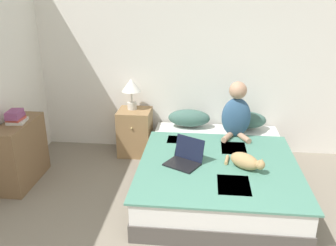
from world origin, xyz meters
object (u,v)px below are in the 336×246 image
at_px(pillow_near, 189,118).
at_px(book_stack_top, 16,117).
at_px(pillow_far, 245,120).
at_px(person_sitting, 236,113).
at_px(laptop_open, 185,159).
at_px(nightstand, 135,132).
at_px(bookshelf, 21,153).
at_px(bed, 217,173).
at_px(table_lamp, 131,87).
at_px(cat_tabby, 246,161).

bearing_deg(pillow_near, book_stack_top, -153.31).
height_order(pillow_near, pillow_far, same).
bearing_deg(pillow_far, pillow_near, 180.00).
bearing_deg(person_sitting, pillow_far, 63.90).
relative_size(pillow_far, book_stack_top, 2.35).
xyz_separation_m(laptop_open, nightstand, (-0.75, 1.07, -0.16)).
bearing_deg(bookshelf, laptop_open, -4.49).
height_order(pillow_far, bookshelf, bookshelf).
height_order(bed, book_stack_top, book_stack_top).
xyz_separation_m(laptop_open, bookshelf, (-1.93, 0.15, -0.10)).
distance_m(laptop_open, book_stack_top, 1.97).
bearing_deg(pillow_far, person_sitting, -116.10).
relative_size(laptop_open, book_stack_top, 1.86).
bearing_deg(pillow_far, book_stack_top, -160.09).
bearing_deg(pillow_far, table_lamp, -179.91).
bearing_deg(bed, laptop_open, -148.69).
xyz_separation_m(person_sitting, book_stack_top, (-2.53, -0.67, 0.09)).
relative_size(pillow_far, bookshelf, 0.72).
relative_size(nightstand, bookshelf, 0.81).
height_order(bed, nightstand, nightstand).
bearing_deg(bookshelf, pillow_far, 19.90).
relative_size(pillow_near, bookshelf, 0.72).
xyz_separation_m(person_sitting, cat_tabby, (0.05, -0.88, -0.23)).
xyz_separation_m(pillow_near, table_lamp, (-0.78, -0.00, 0.41)).
bearing_deg(person_sitting, book_stack_top, -165.07).
bearing_deg(book_stack_top, pillow_near, 26.69).
height_order(bed, pillow_far, pillow_far).
relative_size(bed, bookshelf, 2.68).
distance_m(cat_tabby, laptop_open, 0.64).
bearing_deg(cat_tabby, table_lamp, 179.46).
bearing_deg(table_lamp, nightstand, -50.63).
relative_size(nightstand, table_lamp, 1.50).
bearing_deg(bookshelf, cat_tabby, -4.54).
distance_m(laptop_open, nightstand, 1.32).
bearing_deg(pillow_far, bookshelf, -160.10).
height_order(bed, person_sitting, person_sitting).
bearing_deg(pillow_near, nightstand, -176.27).
bearing_deg(cat_tabby, pillow_far, 123.90).
bearing_deg(laptop_open, person_sitting, 83.08).
bearing_deg(bed, pillow_near, 112.59).
distance_m(cat_tabby, book_stack_top, 2.60).
height_order(laptop_open, table_lamp, table_lamp).
xyz_separation_m(bed, bookshelf, (-2.30, -0.07, 0.17)).
xyz_separation_m(bed, cat_tabby, (0.27, -0.28, 0.30)).
bearing_deg(bed, person_sitting, 69.17).
xyz_separation_m(bed, pillow_near, (-0.37, 0.90, 0.33)).
height_order(table_lamp, book_stack_top, table_lamp).
height_order(pillow_far, laptop_open, laptop_open).
height_order(pillow_near, person_sitting, person_sitting).
distance_m(pillow_near, book_stack_top, 2.17).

